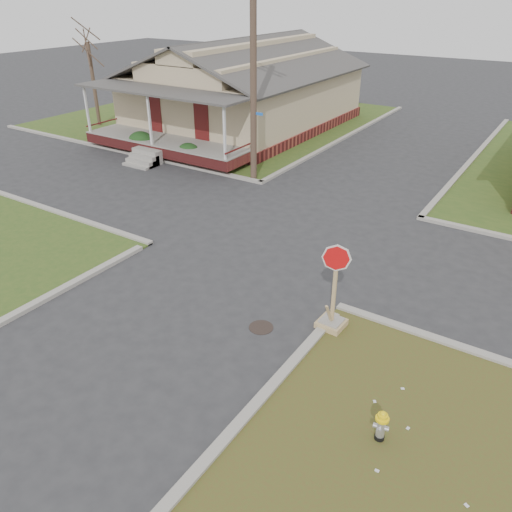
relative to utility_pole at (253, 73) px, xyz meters
The scene contains 11 objects.
ground 10.89m from the utility_pole, 64.74° to the right, with size 120.00×120.00×0.00m, color #2A2A2D.
verge_far_left 13.48m from the utility_pole, 134.04° to the left, with size 19.00×19.00×0.05m, color #324D1B.
curbs 7.39m from the utility_pole, 42.88° to the right, with size 80.00×40.00×0.12m, color gray, non-canonical shape.
manhole 12.29m from the utility_pole, 55.75° to the right, with size 0.64×0.64×0.01m, color black.
corner_house 9.99m from the utility_pole, 126.69° to the left, with size 10.10×15.50×5.30m.
utility_pole is the anchor object (origin of this frame).
tree_far_left 14.31m from the utility_pole, 167.34° to the left, with size 0.22×0.22×4.90m, color #473529.
fire_hydrant 15.81m from the utility_pole, 47.51° to the right, with size 0.26×0.26×0.71m.
stop_sign 12.26m from the utility_pole, 46.73° to the right, with size 0.68×0.66×2.38m.
hedge_left 8.21m from the utility_pole, behind, with size 1.47×1.20×1.12m, color #173513.
hedge_right 5.71m from the utility_pole, behind, with size 1.34×1.09×1.02m, color #173513.
Camera 1 is at (7.81, -9.38, 7.78)m, focal length 35.00 mm.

